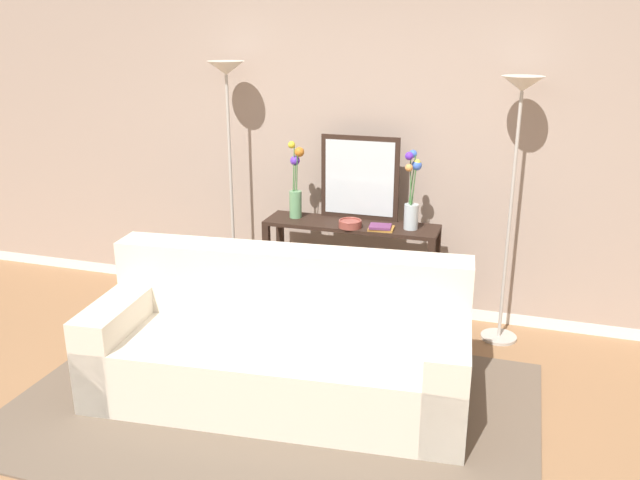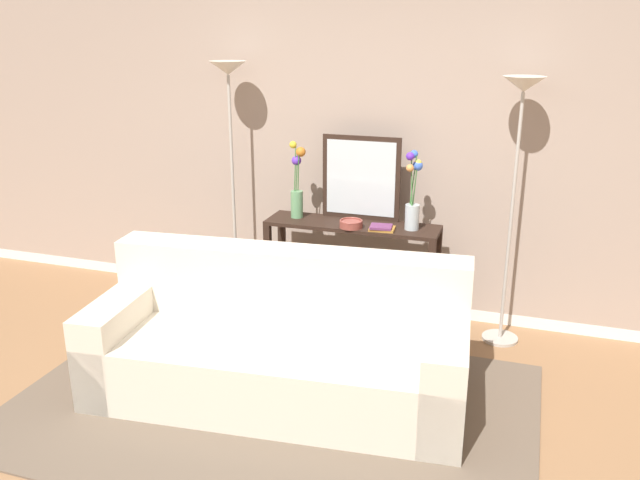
% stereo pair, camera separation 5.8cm
% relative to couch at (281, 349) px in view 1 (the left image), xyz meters
% --- Properties ---
extents(back_wall, '(12.00, 0.15, 2.99)m').
position_rel_couch_xyz_m(back_wall, '(0.11, 1.54, 1.18)').
color(back_wall, white).
rests_on(back_wall, ground).
extents(area_rug, '(3.11, 2.03, 0.01)m').
position_rel_couch_xyz_m(area_rug, '(0.01, -0.16, -0.31)').
color(area_rug, brown).
rests_on(area_rug, ground).
extents(couch, '(2.33, 1.09, 0.88)m').
position_rel_couch_xyz_m(couch, '(0.00, 0.00, 0.00)').
color(couch, beige).
rests_on(couch, ground).
extents(console_table, '(1.30, 0.34, 0.81)m').
position_rel_couch_xyz_m(console_table, '(0.14, 1.13, 0.24)').
color(console_table, black).
rests_on(console_table, ground).
extents(floor_lamp_left, '(0.28, 0.28, 1.95)m').
position_rel_couch_xyz_m(floor_lamp_left, '(-0.86, 1.20, 1.22)').
color(floor_lamp_left, '#B7B2A8').
rests_on(floor_lamp_left, ground).
extents(floor_lamp_right, '(0.28, 0.28, 1.89)m').
position_rel_couch_xyz_m(floor_lamp_right, '(1.26, 1.20, 1.17)').
color(floor_lamp_right, '#B7B2A8').
rests_on(floor_lamp_right, ground).
extents(wall_mirror, '(0.59, 0.02, 0.63)m').
position_rel_couch_xyz_m(wall_mirror, '(0.16, 1.27, 0.81)').
color(wall_mirror, black).
rests_on(wall_mirror, console_table).
extents(vase_tall_flowers, '(0.12, 0.12, 0.58)m').
position_rel_couch_xyz_m(vase_tall_flowers, '(-0.31, 1.17, 0.73)').
color(vase_tall_flowers, '#669E6B').
rests_on(vase_tall_flowers, console_table).
extents(vase_short_flowers, '(0.11, 0.12, 0.57)m').
position_rel_couch_xyz_m(vase_short_flowers, '(0.58, 1.13, 0.73)').
color(vase_short_flowers, silver).
rests_on(vase_short_flowers, console_table).
extents(fruit_bowl, '(0.17, 0.17, 0.06)m').
position_rel_couch_xyz_m(fruit_bowl, '(0.16, 1.03, 0.52)').
color(fruit_bowl, brown).
rests_on(fruit_bowl, console_table).
extents(book_stack, '(0.19, 0.16, 0.03)m').
position_rel_couch_xyz_m(book_stack, '(0.38, 1.04, 0.51)').
color(book_stack, '#B77F33').
rests_on(book_stack, console_table).
extents(book_row_under_console, '(0.37, 0.18, 0.13)m').
position_rel_couch_xyz_m(book_row_under_console, '(-0.21, 1.13, -0.26)').
color(book_row_under_console, '#1E7075').
rests_on(book_row_under_console, ground).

